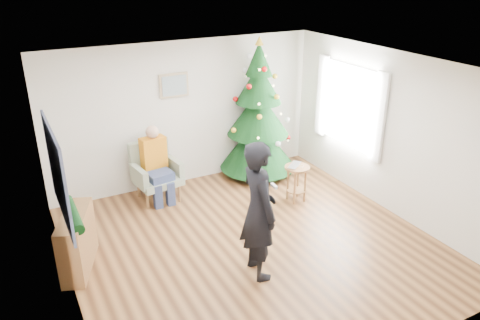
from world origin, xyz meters
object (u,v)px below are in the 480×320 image
armchair (156,178)px  standing_man (259,210)px  christmas_tree (258,115)px  console (77,241)px  stool (296,183)px

armchair → standing_man: (0.50, -2.65, 0.56)m
christmas_tree → armchair: 2.22m
christmas_tree → console: (-3.63, -1.52, -0.78)m
armchair → console: armchair is taller
armchair → standing_man: standing_man is taller
armchair → standing_man: 2.76m
armchair → console: bearing=-145.0°
stool → standing_man: bearing=-137.8°
armchair → console: 2.13m
christmas_tree → stool: size_ratio=4.10×
console → standing_man: bearing=-8.9°
armchair → standing_man: size_ratio=0.54×
christmas_tree → armchair: (-2.06, -0.09, -0.81)m
armchair → stool: bearing=-37.7°
stool → armchair: 2.41m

